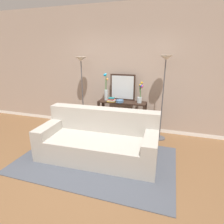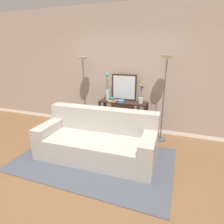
# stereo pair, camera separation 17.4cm
# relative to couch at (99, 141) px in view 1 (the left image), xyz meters

# --- Properties ---
(ground_plane) EXTENTS (16.00, 16.00, 0.02)m
(ground_plane) POSITION_rel_couch_xyz_m (-0.07, -0.62, -0.32)
(ground_plane) COLOR brown
(back_wall) EXTENTS (12.00, 0.15, 2.99)m
(back_wall) POSITION_rel_couch_xyz_m (-0.07, 1.58, 1.19)
(back_wall) COLOR white
(back_wall) RESTS_ON ground
(area_rug) EXTENTS (2.84, 1.81, 0.01)m
(area_rug) POSITION_rel_couch_xyz_m (0.00, -0.16, -0.30)
(area_rug) COLOR #474C56
(area_rug) RESTS_ON ground
(couch) EXTENTS (2.22, 1.04, 0.88)m
(couch) POSITION_rel_couch_xyz_m (0.00, 0.00, 0.00)
(couch) COLOR #ADA89E
(couch) RESTS_ON ground
(console_table) EXTENTS (1.14, 0.35, 0.80)m
(console_table) POSITION_rel_couch_xyz_m (0.13, 1.22, 0.24)
(console_table) COLOR black
(console_table) RESTS_ON ground
(floor_lamp_left) EXTENTS (0.28, 0.28, 1.82)m
(floor_lamp_left) POSITION_rel_couch_xyz_m (-0.88, 1.14, 1.12)
(floor_lamp_left) COLOR #4C4C51
(floor_lamp_left) RESTS_ON ground
(floor_lamp_right) EXTENTS (0.28, 0.28, 1.87)m
(floor_lamp_right) POSITION_rel_couch_xyz_m (1.06, 1.14, 1.16)
(floor_lamp_right) COLOR #4C4C51
(floor_lamp_right) RESTS_ON ground
(wall_mirror) EXTENTS (0.61, 0.02, 0.62)m
(wall_mirror) POSITION_rel_couch_xyz_m (0.09, 1.36, 0.80)
(wall_mirror) COLOR black
(wall_mirror) RESTS_ON console_table
(vase_tall_flowers) EXTENTS (0.12, 0.10, 0.65)m
(vase_tall_flowers) POSITION_rel_couch_xyz_m (-0.29, 1.23, 0.73)
(vase_tall_flowers) COLOR silver
(vase_tall_flowers) RESTS_ON console_table
(vase_short_flowers) EXTENTS (0.12, 0.11, 0.49)m
(vase_short_flowers) POSITION_rel_couch_xyz_m (0.55, 1.22, 0.70)
(vase_short_flowers) COLOR silver
(vase_short_flowers) RESTS_ON console_table
(fruit_bowl) EXTENTS (0.18, 0.18, 0.06)m
(fruit_bowl) POSITION_rel_couch_xyz_m (0.09, 1.11, 0.52)
(fruit_bowl) COLOR #4C7093
(fruit_bowl) RESTS_ON console_table
(book_stack) EXTENTS (0.19, 0.14, 0.10)m
(book_stack) POSITION_rel_couch_xyz_m (-0.11, 1.10, 0.54)
(book_stack) COLOR gold
(book_stack) RESTS_ON console_table
(book_row_under_console) EXTENTS (0.43, 0.18, 0.13)m
(book_row_under_console) POSITION_rel_couch_xyz_m (-0.13, 1.22, -0.25)
(book_row_under_console) COLOR tan
(book_row_under_console) RESTS_ON ground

